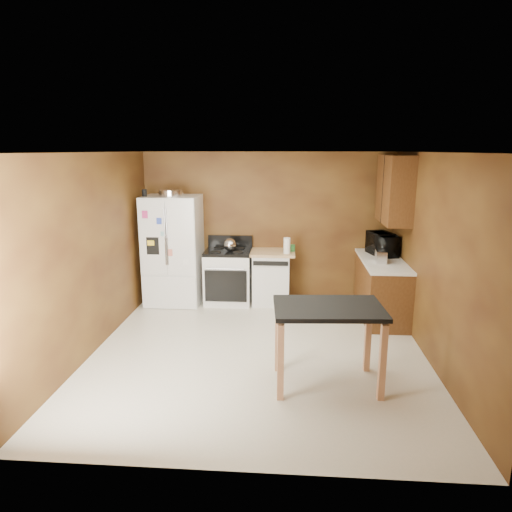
# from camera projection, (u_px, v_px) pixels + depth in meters

# --- Properties ---
(floor) EXTENTS (4.50, 4.50, 0.00)m
(floor) POSITION_uv_depth(u_px,v_px,m) (258.00, 352.00, 5.86)
(floor) COLOR beige
(floor) RESTS_ON ground
(ceiling) EXTENTS (4.50, 4.50, 0.00)m
(ceiling) POSITION_uv_depth(u_px,v_px,m) (259.00, 152.00, 5.29)
(ceiling) COLOR white
(ceiling) RESTS_ON ground
(wall_back) EXTENTS (4.20, 0.00, 4.20)m
(wall_back) POSITION_uv_depth(u_px,v_px,m) (268.00, 227.00, 7.76)
(wall_back) COLOR brown
(wall_back) RESTS_ON ground
(wall_front) EXTENTS (4.20, 0.00, 4.20)m
(wall_front) POSITION_uv_depth(u_px,v_px,m) (237.00, 326.00, 3.39)
(wall_front) COLOR brown
(wall_front) RESTS_ON ground
(wall_left) EXTENTS (0.00, 4.50, 4.50)m
(wall_left) POSITION_uv_depth(u_px,v_px,m) (92.00, 254.00, 5.72)
(wall_left) COLOR brown
(wall_left) RESTS_ON ground
(wall_right) EXTENTS (0.00, 4.50, 4.50)m
(wall_right) POSITION_uv_depth(u_px,v_px,m) (434.00, 260.00, 5.42)
(wall_right) COLOR brown
(wall_right) RESTS_ON ground
(roasting_pan) EXTENTS (0.40, 0.40, 0.10)m
(roasting_pan) POSITION_uv_depth(u_px,v_px,m) (171.00, 193.00, 7.35)
(roasting_pan) COLOR silver
(roasting_pan) RESTS_ON refrigerator
(pen_cup) EXTENTS (0.08, 0.08, 0.11)m
(pen_cup) POSITION_uv_depth(u_px,v_px,m) (144.00, 193.00, 7.27)
(pen_cup) COLOR black
(pen_cup) RESTS_ON refrigerator
(kettle) EXTENTS (0.21, 0.21, 0.21)m
(kettle) POSITION_uv_depth(u_px,v_px,m) (230.00, 245.00, 7.49)
(kettle) COLOR silver
(kettle) RESTS_ON gas_range
(paper_towel) EXTENTS (0.11, 0.11, 0.26)m
(paper_towel) POSITION_uv_depth(u_px,v_px,m) (287.00, 246.00, 7.36)
(paper_towel) COLOR white
(paper_towel) RESTS_ON dishwasher
(green_canister) EXTENTS (0.12, 0.12, 0.11)m
(green_canister) POSITION_uv_depth(u_px,v_px,m) (292.00, 248.00, 7.54)
(green_canister) COLOR green
(green_canister) RESTS_ON dishwasher
(toaster) EXTENTS (0.16, 0.25, 0.18)m
(toaster) POSITION_uv_depth(u_px,v_px,m) (381.00, 257.00, 6.73)
(toaster) COLOR silver
(toaster) RESTS_ON right_cabinets
(microwave) EXTENTS (0.53, 0.66, 0.32)m
(microwave) POSITION_uv_depth(u_px,v_px,m) (382.00, 245.00, 7.20)
(microwave) COLOR black
(microwave) RESTS_ON right_cabinets
(refrigerator) EXTENTS (0.90, 0.80, 1.80)m
(refrigerator) POSITION_uv_depth(u_px,v_px,m) (173.00, 250.00, 7.57)
(refrigerator) COLOR white
(refrigerator) RESTS_ON ground
(gas_range) EXTENTS (0.76, 0.68, 1.10)m
(gas_range) POSITION_uv_depth(u_px,v_px,m) (228.00, 276.00, 7.67)
(gas_range) COLOR white
(gas_range) RESTS_ON ground
(dishwasher) EXTENTS (0.78, 0.63, 0.89)m
(dishwasher) POSITION_uv_depth(u_px,v_px,m) (271.00, 277.00, 7.64)
(dishwasher) COLOR white
(dishwasher) RESTS_ON ground
(right_cabinets) EXTENTS (0.63, 1.58, 2.45)m
(right_cabinets) POSITION_uv_depth(u_px,v_px,m) (385.00, 259.00, 6.95)
(right_cabinets) COLOR brown
(right_cabinets) RESTS_ON ground
(island) EXTENTS (1.20, 0.85, 0.91)m
(island) POSITION_uv_depth(u_px,v_px,m) (328.00, 319.00, 4.88)
(island) COLOR black
(island) RESTS_ON ground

